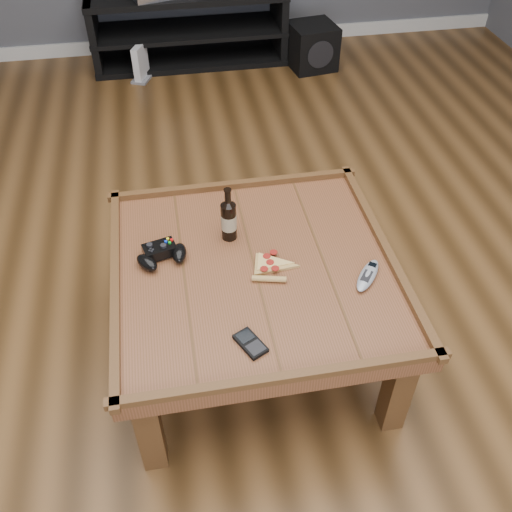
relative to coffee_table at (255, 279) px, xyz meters
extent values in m
plane|color=#3F2812|center=(0.00, 0.00, -0.39)|extent=(6.00, 6.00, 0.00)
cube|color=silver|center=(0.00, 2.99, -0.34)|extent=(5.00, 0.02, 0.10)
cube|color=brown|center=(0.00, 0.00, 0.03)|extent=(1.00, 1.00, 0.06)
cube|color=#412811|center=(-0.42, -0.42, -0.20)|extent=(0.08, 0.08, 0.39)
cube|color=#412811|center=(0.42, -0.42, -0.20)|extent=(0.08, 0.08, 0.39)
cube|color=#412811|center=(-0.42, 0.42, -0.20)|extent=(0.08, 0.08, 0.39)
cube|color=#412811|center=(0.42, 0.42, -0.20)|extent=(0.08, 0.08, 0.39)
cube|color=#412811|center=(0.00, 0.48, 0.07)|extent=(1.03, 0.03, 0.03)
cube|color=#412811|center=(0.00, -0.48, 0.07)|extent=(1.03, 0.03, 0.03)
cube|color=#412811|center=(0.48, 0.00, 0.07)|extent=(0.03, 1.03, 0.03)
cube|color=#412811|center=(-0.48, 0.00, 0.07)|extent=(0.03, 1.03, 0.03)
cube|color=black|center=(0.00, 2.75, -0.16)|extent=(1.40, 0.45, 0.03)
cube|color=black|center=(0.00, 2.75, -0.37)|extent=(1.40, 0.45, 0.04)
cube|color=black|center=(-0.67, 2.75, -0.14)|extent=(0.05, 0.44, 0.50)
cube|color=black|center=(0.67, 2.75, -0.14)|extent=(0.05, 0.44, 0.50)
cylinder|color=black|center=(-0.06, 0.18, 0.13)|extent=(0.06, 0.06, 0.15)
cone|color=black|center=(-0.06, 0.18, 0.22)|extent=(0.05, 0.05, 0.03)
cylinder|color=black|center=(-0.06, 0.18, 0.25)|extent=(0.02, 0.02, 0.05)
cylinder|color=black|center=(-0.06, 0.18, 0.28)|extent=(0.03, 0.03, 0.01)
cylinder|color=tan|center=(-0.06, 0.18, 0.13)|extent=(0.06, 0.06, 0.06)
cube|color=black|center=(-0.33, 0.12, 0.09)|extent=(0.13, 0.10, 0.04)
ellipsoid|color=black|center=(-0.37, 0.06, 0.08)|extent=(0.10, 0.11, 0.05)
ellipsoid|color=black|center=(-0.26, 0.09, 0.08)|extent=(0.06, 0.10, 0.05)
cylinder|color=black|center=(-0.36, 0.12, 0.11)|extent=(0.02, 0.02, 0.01)
cylinder|color=black|center=(-0.31, 0.11, 0.11)|extent=(0.02, 0.02, 0.01)
cylinder|color=yellow|center=(-0.29, 0.15, 0.11)|extent=(0.01, 0.01, 0.01)
cylinder|color=red|center=(-0.28, 0.14, 0.11)|extent=(0.01, 0.01, 0.01)
cylinder|color=#0C33CC|center=(-0.30, 0.13, 0.11)|extent=(0.01, 0.01, 0.01)
cylinder|color=#0C9919|center=(-0.29, 0.13, 0.11)|extent=(0.01, 0.01, 0.01)
cylinder|color=tan|center=(0.04, -0.08, 0.07)|extent=(0.12, 0.05, 0.02)
cylinder|color=maroon|center=(0.03, -0.03, 0.07)|extent=(0.03, 0.03, 0.00)
cylinder|color=maroon|center=(0.07, -0.04, 0.07)|extent=(0.03, 0.03, 0.00)
cylinder|color=maroon|center=(0.06, 0.00, 0.07)|extent=(0.03, 0.03, 0.00)
cylinder|color=maroon|center=(0.05, 0.03, 0.07)|extent=(0.03, 0.03, 0.00)
cylinder|color=maroon|center=(0.08, 0.05, 0.07)|extent=(0.03, 0.03, 0.00)
cube|color=black|center=(-0.07, -0.34, 0.07)|extent=(0.10, 0.13, 0.01)
cube|color=black|center=(-0.09, -0.31, 0.07)|extent=(0.06, 0.06, 0.00)
cube|color=black|center=(-0.06, -0.36, 0.07)|extent=(0.06, 0.06, 0.00)
ellipsoid|color=#8E949A|center=(0.38, -0.12, 0.07)|extent=(0.15, 0.17, 0.03)
cube|color=black|center=(0.41, -0.08, 0.08)|extent=(0.03, 0.03, 0.00)
cube|color=black|center=(0.37, -0.13, 0.08)|extent=(0.06, 0.06, 0.00)
cube|color=black|center=(0.86, 2.49, -0.24)|extent=(0.35, 0.35, 0.31)
cylinder|color=black|center=(0.89, 2.34, -0.24)|extent=(0.19, 0.04, 0.19)
cube|color=gray|center=(-0.37, 2.51, -0.38)|extent=(0.17, 0.22, 0.02)
cube|color=white|center=(-0.37, 2.51, -0.26)|extent=(0.11, 0.18, 0.23)
camera|label=1|loc=(-0.25, -1.43, 1.46)|focal=40.00mm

